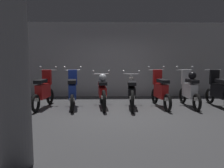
% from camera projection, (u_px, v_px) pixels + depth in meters
% --- Properties ---
extents(ground_plane, '(80.00, 80.00, 0.00)m').
position_uv_depth(ground_plane, '(118.00, 113.00, 6.45)').
color(ground_plane, '#424244').
extents(back_wall, '(16.29, 0.30, 2.94)m').
position_uv_depth(back_wall, '(115.00, 60.00, 9.17)').
color(back_wall, '#ADADB2').
rests_on(back_wall, ground).
extents(motorbike_slot_1, '(0.59, 1.68, 1.29)m').
position_uv_depth(motorbike_slot_1, '(16.00, 90.00, 7.22)').
color(motorbike_slot_1, black).
rests_on(motorbike_slot_1, ground).
extents(motorbike_slot_2, '(0.59, 1.68, 1.29)m').
position_uv_depth(motorbike_slot_2, '(44.00, 91.00, 7.11)').
color(motorbike_slot_2, black).
rests_on(motorbike_slot_2, ground).
extents(motorbike_slot_3, '(0.59, 1.68, 1.29)m').
position_uv_depth(motorbike_slot_3, '(73.00, 91.00, 7.09)').
color(motorbike_slot_3, black).
rests_on(motorbike_slot_3, ground).
extents(motorbike_slot_4, '(0.59, 1.95, 1.15)m').
position_uv_depth(motorbike_slot_4, '(102.00, 91.00, 7.19)').
color(motorbike_slot_4, black).
rests_on(motorbike_slot_4, ground).
extents(motorbike_slot_5, '(0.59, 1.95, 1.15)m').
position_uv_depth(motorbike_slot_5, '(132.00, 92.00, 7.15)').
color(motorbike_slot_5, black).
rests_on(motorbike_slot_5, ground).
extents(motorbike_slot_6, '(0.59, 1.68, 1.29)m').
position_uv_depth(motorbike_slot_6, '(160.00, 91.00, 7.18)').
color(motorbike_slot_6, black).
rests_on(motorbike_slot_6, ground).
extents(motorbike_slot_7, '(0.59, 1.68, 1.29)m').
position_uv_depth(motorbike_slot_7, '(189.00, 89.00, 7.20)').
color(motorbike_slot_7, black).
rests_on(motorbike_slot_7, ground).
extents(motorbike_slot_8, '(0.56, 1.68, 1.18)m').
position_uv_depth(motorbike_slot_8, '(219.00, 91.00, 7.17)').
color(motorbike_slot_8, black).
rests_on(motorbike_slot_8, ground).
extents(support_pillar, '(0.47, 0.47, 2.94)m').
position_uv_depth(support_pillar, '(12.00, 66.00, 3.21)').
color(support_pillar, gray).
rests_on(support_pillar, ground).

